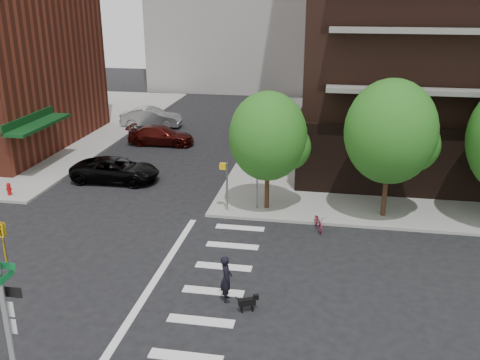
{
  "coord_description": "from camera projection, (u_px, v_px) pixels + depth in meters",
  "views": [
    {
      "loc": [
        7.15,
        -17.62,
        10.98
      ],
      "look_at": [
        3.0,
        6.0,
        2.5
      ],
      "focal_mm": 40.0,
      "sensor_mm": 36.0,
      "label": 1
    }
  ],
  "objects": [
    {
      "name": "pedestrian_signal",
      "position": [
        233.0,
        179.0,
        27.55
      ],
      "size": [
        2.18,
        0.67,
        2.6
      ],
      "color": "slate",
      "rests_on": "sidewalk_ne"
    },
    {
      "name": "fire_hydrant",
      "position": [
        9.0,
        188.0,
        29.96
      ],
      "size": [
        0.24,
        0.24,
        0.73
      ],
      "color": "#A50C0C",
      "rests_on": "sidewalk_nw"
    },
    {
      "name": "dog_walker",
      "position": [
        226.0,
        278.0,
        19.84
      ],
      "size": [
        0.76,
        0.61,
        1.83
      ],
      "primitive_type": "imported",
      "rotation": [
        0.0,
        0.0,
        1.85
      ],
      "color": "black",
      "rests_on": "ground"
    },
    {
      "name": "parked_car_silver",
      "position": [
        151.0,
        117.0,
        45.53
      ],
      "size": [
        2.18,
        5.22,
        1.68
      ],
      "primitive_type": "imported",
      "rotation": [
        0.0,
        0.0,
        1.65
      ],
      "color": "#939699",
      "rests_on": "ground"
    },
    {
      "name": "dog",
      "position": [
        248.0,
        302.0,
        19.3
      ],
      "size": [
        0.74,
        0.46,
        0.63
      ],
      "rotation": [
        0.0,
        0.0,
        0.42
      ],
      "color": "black",
      "rests_on": "ground"
    },
    {
      "name": "parked_car_maroon",
      "position": [
        161.0,
        135.0,
        40.31
      ],
      "size": [
        2.11,
        5.0,
        1.44
      ],
      "primitive_type": "imported",
      "rotation": [
        0.0,
        0.0,
        1.59
      ],
      "color": "#3C0C09",
      "rests_on": "ground"
    },
    {
      "name": "scooter",
      "position": [
        318.0,
        222.0,
        25.99
      ],
      "size": [
        0.89,
        1.6,
        0.79
      ],
      "primitive_type": "imported",
      "rotation": [
        0.0,
        0.0,
        0.25
      ],
      "color": "maroon",
      "rests_on": "ground"
    },
    {
      "name": "traffic_signal",
      "position": [
        11.0,
        341.0,
        13.41
      ],
      "size": [
        0.9,
        0.75,
        6.0
      ],
      "color": "slate",
      "rests_on": "sidewalk_s"
    },
    {
      "name": "tree_a",
      "position": [
        268.0,
        136.0,
        27.08
      ],
      "size": [
        4.0,
        4.0,
        5.9
      ],
      "color": "#301E11",
      "rests_on": "sidewalk_ne"
    },
    {
      "name": "parked_car_black",
      "position": [
        116.0,
        170.0,
        32.47
      ],
      "size": [
        2.49,
        5.3,
        1.47
      ],
      "primitive_type": "imported",
      "rotation": [
        0.0,
        0.0,
        1.58
      ],
      "color": "black",
      "rests_on": "ground"
    },
    {
      "name": "crosswalk",
      "position": [
        193.0,
        290.0,
        20.83
      ],
      "size": [
        3.85,
        13.0,
        0.01
      ],
      "color": "silver",
      "rests_on": "ground"
    },
    {
      "name": "ground",
      "position": [
        140.0,
        285.0,
        21.19
      ],
      "size": [
        120.0,
        120.0,
        0.0
      ],
      "primitive_type": "plane",
      "color": "black",
      "rests_on": "ground"
    },
    {
      "name": "tree_b",
      "position": [
        391.0,
        132.0,
        25.94
      ],
      "size": [
        4.5,
        4.5,
        6.65
      ],
      "color": "#301E11",
      "rests_on": "sidewalk_ne"
    }
  ]
}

